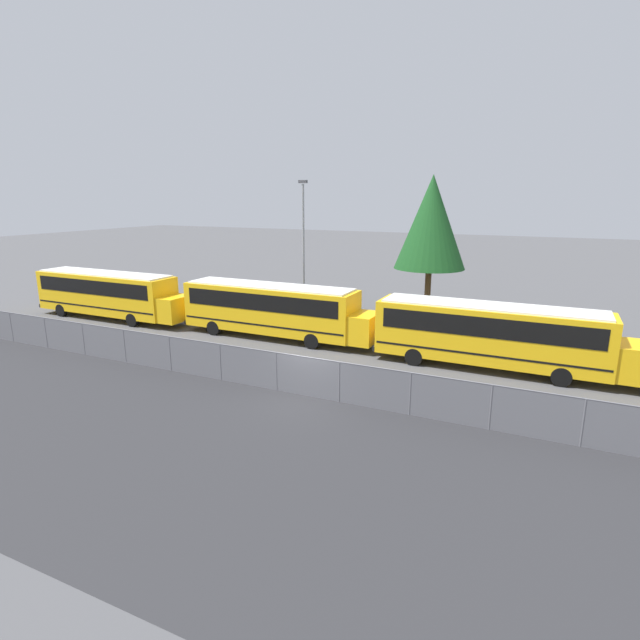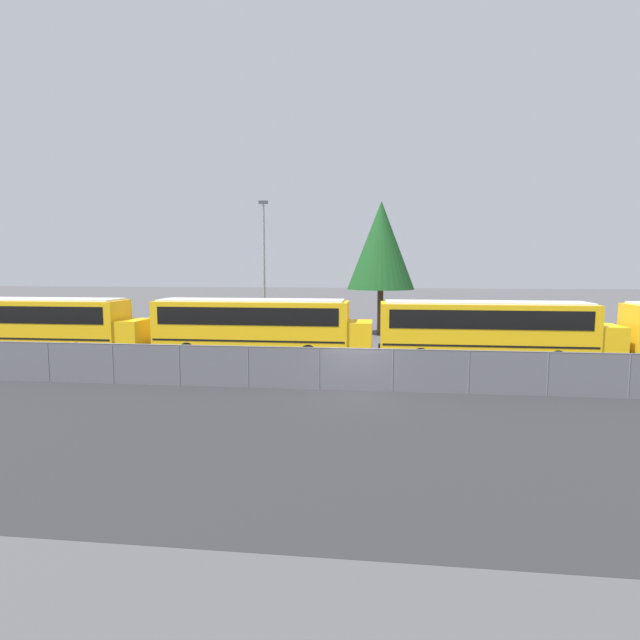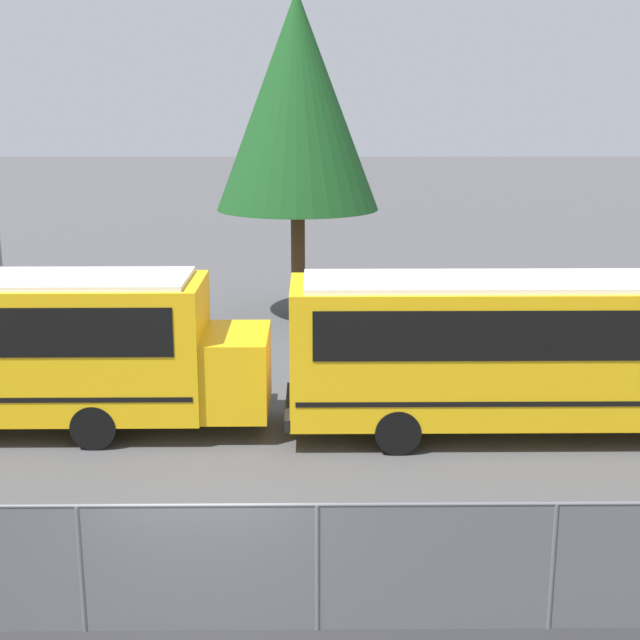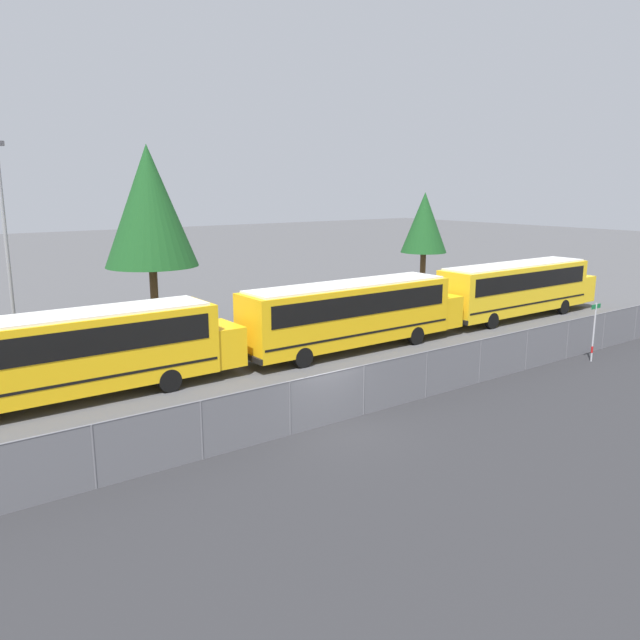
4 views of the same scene
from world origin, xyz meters
name	(u,v)px [view 3 (image 3 of 4)]	position (x,y,z in m)	size (l,w,h in m)	color
ground_plane	(202,630)	(0.00, 0.00, 0.00)	(200.00, 200.00, 0.00)	#4C4C4F
fence	(199,567)	(0.00, 0.00, 0.91)	(63.66, 0.07, 1.79)	#9EA0A5
school_bus_2	(575,344)	(6.81, 7.05, 1.92)	(12.47, 2.46, 3.27)	yellow
tree_1	(297,102)	(1.04, 17.36, 6.66)	(5.00, 5.00, 9.92)	#51381E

